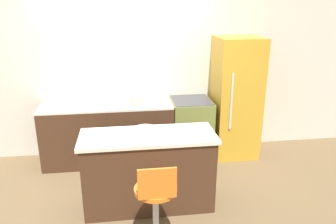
# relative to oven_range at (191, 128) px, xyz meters

# --- Properties ---
(ground_plane) EXTENTS (14.00, 14.00, 0.00)m
(ground_plane) POSITION_rel_oven_range_xyz_m (-0.96, -0.33, -0.45)
(ground_plane) COLOR brown
(wall_back) EXTENTS (8.00, 0.06, 2.60)m
(wall_back) POSITION_rel_oven_range_xyz_m (-0.96, 0.35, 0.85)
(wall_back) COLOR beige
(wall_back) RESTS_ON ground_plane
(back_counter) EXTENTS (1.86, 0.63, 0.90)m
(back_counter) POSITION_rel_oven_range_xyz_m (-1.23, 0.00, -0.00)
(back_counter) COLOR #422819
(back_counter) RESTS_ON ground_plane
(kitchen_island) EXTENTS (1.51, 0.59, 0.89)m
(kitchen_island) POSITION_rel_oven_range_xyz_m (-0.74, -1.22, -0.00)
(kitchen_island) COLOR #422819
(kitchen_island) RESTS_ON ground_plane
(oven_range) EXTENTS (0.59, 0.64, 0.90)m
(oven_range) POSITION_rel_oven_range_xyz_m (0.00, 0.00, 0.00)
(oven_range) COLOR olive
(oven_range) RESTS_ON ground_plane
(refrigerator) EXTENTS (0.65, 0.66, 1.80)m
(refrigerator) POSITION_rel_oven_range_xyz_m (0.68, -0.00, 0.45)
(refrigerator) COLOR gold
(refrigerator) RESTS_ON ground_plane
(stool_chair) EXTENTS (0.41, 0.41, 0.92)m
(stool_chair) POSITION_rel_oven_range_xyz_m (-0.73, -1.91, 0.01)
(stool_chair) COLOR #B7B7BC
(stool_chair) RESTS_ON ground_plane
(kettle) EXTENTS (0.15, 0.15, 0.21)m
(kettle) POSITION_rel_oven_range_xyz_m (-1.74, -0.03, 0.53)
(kettle) COLOR silver
(kettle) RESTS_ON back_counter
(mixing_bowl) EXTENTS (0.20, 0.20, 0.09)m
(mixing_bowl) POSITION_rel_oven_range_xyz_m (-0.82, -0.03, 0.49)
(mixing_bowl) COLOR #C1B28E
(mixing_bowl) RESTS_ON back_counter
(fruit_bowl) EXTENTS (0.25, 0.25, 0.06)m
(fruit_bowl) POSITION_rel_oven_range_xyz_m (-0.76, -1.16, 0.47)
(fruit_bowl) COLOR beige
(fruit_bowl) RESTS_ON kitchen_island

